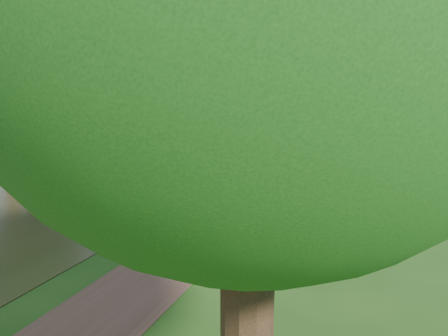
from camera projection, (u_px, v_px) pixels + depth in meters
The scene contains 16 objects.
ground at pixel (212, 203), 17.68m from camera, with size 100.00×100.00×0.00m, color #1C4010.
canal_water at pixel (87, 192), 19.64m from camera, with size 10.00×100.00×0.02m, color black.
towpath at pixel (240, 206), 17.29m from camera, with size 2.20×100.00×0.03m, color #4D3124.
plant_boat at pixel (182, 171), 20.19m from camera, with size 2.29×13.52×2.25m.
tree_near_overhang at pixel (322, 40), 18.19m from camera, with size 5.52×5.28×8.99m.
tree_near_mid at pixel (354, 63), 29.17m from camera, with size 6.90×6.60×9.40m.
tree_near_far at pixel (355, 64), 39.47m from camera, with size 7.59×7.26×10.30m.
tree_far_c at pixel (114, 66), 34.11m from camera, with size 7.13×6.82×9.59m.
tree_far_d at pixel (158, 64), 43.77m from camera, with size 8.05×7.70×10.85m.
tree_far_g at pixel (25, 60), 30.73m from camera, with size 7.36×7.04×9.95m.
tree_far_h at pixel (94, 64), 40.47m from camera, with size 7.82×7.48×10.49m.
second_boat at pixel (268, 140), 37.97m from camera, with size 3.28×6.36×1.16m.
sandwich_board at pixel (230, 217), 13.96m from camera, with size 0.68×0.59×1.05m.
pedestrian_pink at pixel (309, 134), 38.28m from camera, with size 0.67×0.44×1.84m, color #DD5BAC.
pedestrian_dark at pixel (327, 133), 39.13m from camera, with size 0.87×0.68×1.79m, color black.
verge_plant at pixel (225, 189), 19.32m from camera, with size 0.40×0.35×0.44m, color #2A6C20.
Camera 1 is at (6.17, -16.06, 4.37)m, focal length 35.00 mm.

